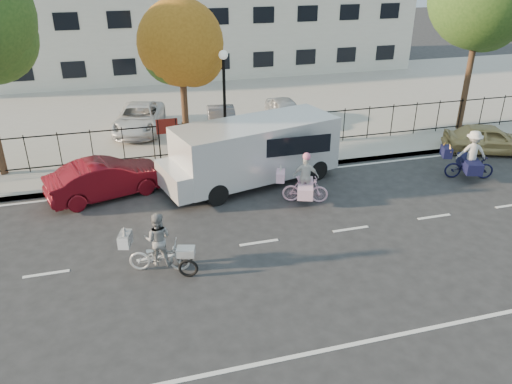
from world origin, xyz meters
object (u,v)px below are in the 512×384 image
object	(u,v)px
lamppost	(224,86)
red_sedan	(107,179)
zebra_trike	(159,249)
lot_car_b	(139,118)
lot_car_c	(222,121)
unicorn_bike	(304,184)
white_van	(253,150)
gold_sedan	(489,139)
bull_bike	(470,160)
lot_car_d	(286,111)

from	to	relation	value
lamppost	red_sedan	distance (m)	5.85
zebra_trike	red_sedan	size ratio (longest dim) A/B	0.49
lot_car_b	lot_car_c	world-z (taller)	lot_car_b
unicorn_bike	white_van	world-z (taller)	white_van
gold_sedan	lot_car_b	distance (m)	15.72
gold_sedan	zebra_trike	bearing A→B (deg)	130.50
bull_bike	lot_car_b	world-z (taller)	bull_bike
bull_bike	gold_sedan	distance (m)	3.27
red_sedan	lot_car_b	world-z (taller)	lot_car_b
zebra_trike	lot_car_d	bearing A→B (deg)	-17.43
unicorn_bike	lot_car_b	distance (m)	10.20
lamppost	lot_car_c	world-z (taller)	lamppost
bull_bike	lot_car_d	xyz separation A→B (m)	(-4.69, 7.94, -0.01)
zebra_trike	unicorn_bike	xyz separation A→B (m)	(5.23, 2.81, 0.01)
zebra_trike	lot_car_d	size ratio (longest dim) A/B	0.58
red_sedan	lot_car_c	bearing A→B (deg)	-61.74
lamppost	zebra_trike	bearing A→B (deg)	-115.13
unicorn_bike	gold_sedan	bearing A→B (deg)	-55.28
zebra_trike	white_van	bearing A→B (deg)	-22.77
white_van	bull_bike	bearing A→B (deg)	-27.46
lamppost	gold_sedan	xyz separation A→B (m)	(11.03, -2.30, -2.48)
lamppost	gold_sedan	bearing A→B (deg)	-11.78
white_van	red_sedan	world-z (taller)	white_van
bull_bike	lot_car_b	bearing A→B (deg)	72.86
lamppost	unicorn_bike	bearing A→B (deg)	-69.25
unicorn_bike	bull_bike	xyz separation A→B (m)	(6.76, 0.22, 0.08)
lamppost	gold_sedan	distance (m)	11.54
red_sedan	lot_car_d	world-z (taller)	red_sedan
white_van	lot_car_b	xyz separation A→B (m)	(-3.73, 6.80, -0.53)
unicorn_bike	lot_car_b	bearing A→B (deg)	50.08
gold_sedan	lot_car_b	bearing A→B (deg)	86.31
lamppost	lot_car_b	xyz separation A→B (m)	(-3.25, 4.28, -2.35)
gold_sedan	lot_car_d	world-z (taller)	lot_car_d
bull_bike	zebra_trike	bearing A→B (deg)	123.47
red_sedan	lot_car_b	size ratio (longest dim) A/B	0.93
lot_car_d	unicorn_bike	bearing A→B (deg)	-103.56
unicorn_bike	bull_bike	distance (m)	6.76
unicorn_bike	lot_car_b	xyz separation A→B (m)	(-5.00, 8.89, 0.09)
unicorn_bike	bull_bike	size ratio (longest dim) A/B	0.88
lamppost	lot_car_c	xyz separation A→B (m)	(0.46, 2.94, -2.38)
lamppost	lot_car_c	size ratio (longest dim) A/B	1.22
red_sedan	lot_car_b	distance (m)	6.76
zebra_trike	lamppost	bearing A→B (deg)	-8.95
lot_car_c	lot_car_d	distance (m)	3.41
red_sedan	lot_car_c	distance (m)	7.42
gold_sedan	lot_car_d	bearing A→B (deg)	71.98
zebra_trike	lot_car_d	xyz separation A→B (m)	(7.30, 10.98, 0.08)
red_sedan	bull_bike	bearing A→B (deg)	-115.58
zebra_trike	unicorn_bike	distance (m)	5.93
unicorn_bike	red_sedan	size ratio (longest dim) A/B	0.45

